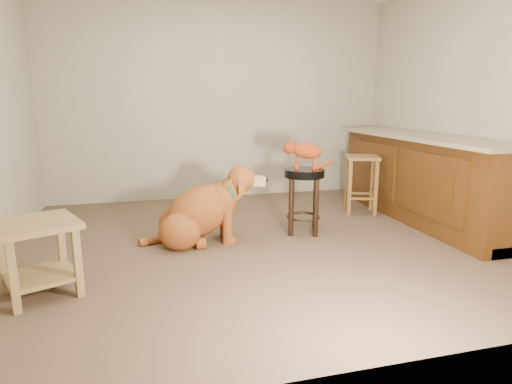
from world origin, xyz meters
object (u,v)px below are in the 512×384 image
object	(u,v)px
padded_stool	(304,188)
wood_stool	(361,183)
tabby_kitten	(304,151)
side_table	(38,247)
golden_retriever	(200,213)

from	to	relation	value
padded_stool	wood_stool	bearing A→B (deg)	30.82
tabby_kitten	wood_stool	bearing A→B (deg)	51.05
wood_stool	tabby_kitten	size ratio (longest dim) A/B	1.34
wood_stool	tabby_kitten	world-z (taller)	tabby_kitten
side_table	tabby_kitten	xyz separation A→B (m)	(2.22, 0.86, 0.48)
golden_retriever	tabby_kitten	xyz separation A→B (m)	(1.03, 0.05, 0.53)
side_table	tabby_kitten	size ratio (longest dim) A/B	1.31
wood_stool	tabby_kitten	xyz separation A→B (m)	(-0.94, -0.55, 0.47)
side_table	padded_stool	bearing A→B (deg)	20.88
wood_stool	golden_retriever	bearing A→B (deg)	-162.93
padded_stool	wood_stool	distance (m)	1.09
wood_stool	side_table	world-z (taller)	wood_stool
wood_stool	golden_retriever	size ratio (longest dim) A/B	0.56
wood_stool	side_table	distance (m)	3.46
golden_retriever	tabby_kitten	distance (m)	1.16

